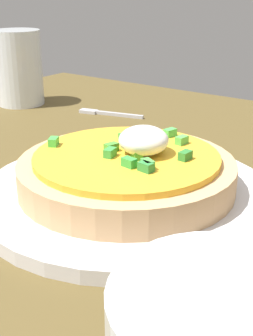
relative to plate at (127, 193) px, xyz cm
name	(u,v)px	position (x,y,z in cm)	size (l,w,h in cm)	color
dining_table	(59,212)	(-3.86, 5.38, -2.01)	(97.77, 89.47, 2.74)	brown
plate	(127,193)	(0.00, 0.00, 0.00)	(28.31, 28.31, 1.29)	silver
pizza	(127,170)	(0.05, -0.05, 2.41)	(20.61, 20.61, 6.05)	tan
cup_far	(19,72)	(19.87, 36.32, 4.73)	(7.69, 7.69, 12.20)	silver
fork	(105,113)	(22.75, 20.47, -0.39)	(3.53, 10.58, 0.50)	#B7B7BC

